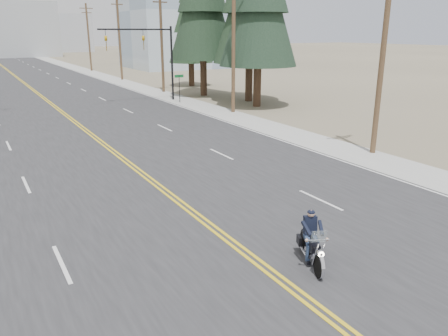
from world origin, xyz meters
The scene contains 16 objects.
ground_plane centered at (0.00, 0.00, 0.00)m, with size 400.00×400.00×0.00m, color #776D56.
road centered at (0.00, 70.00, 0.01)m, with size 20.00×200.00×0.01m, color #303033.
sidewalk_right centered at (11.50, 70.00, 0.01)m, with size 3.00×200.00×0.01m, color #A5A5A0.
traffic_mast_right centered at (8.98, 32.00, 4.94)m, with size 7.10×0.26×7.00m.
street_sign centered at (10.80, 30.00, 1.80)m, with size 0.90×0.06×2.62m.
utility_pole_a centered at (12.50, 8.00, 5.73)m, with size 2.20×0.30×11.00m.
utility_pole_b centered at (12.50, 23.00, 5.98)m, with size 2.20×0.30×11.50m.
utility_pole_c centered at (12.50, 38.00, 5.73)m, with size 2.20×0.30×11.00m.
utility_pole_d centered at (12.50, 53.00, 5.98)m, with size 2.20×0.30×11.50m.
utility_pole_e centered at (12.50, 70.00, 5.73)m, with size 2.20×0.30×11.00m.
glass_building centered at (32.00, 70.00, 10.00)m, with size 24.00×16.00×20.00m, color #9EB5CC.
haze_bldg_b centered at (8.00, 125.00, 7.00)m, with size 18.00×14.00×14.00m, color #ADB2B7.
haze_bldg_c centered at (40.00, 110.00, 9.00)m, with size 16.00×12.00×18.00m, color #B7BCC6.
haze_bldg_e centered at (25.00, 150.00, 6.00)m, with size 14.00×14.00×12.00m, color #B7BCC6.
motorcyclist centered at (1.32, 0.35, 0.80)m, with size 0.87×2.04×1.59m, color black, non-canonical shape.
conifer_far centered at (17.75, 41.51, 8.24)m, with size 5.36×5.36×14.36m.
Camera 1 is at (-6.62, -8.18, 6.51)m, focal length 35.00 mm.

